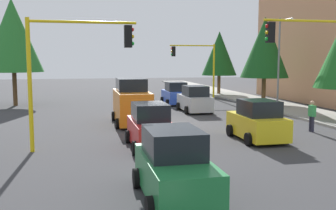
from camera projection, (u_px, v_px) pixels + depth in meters
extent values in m
plane|color=#353538|center=(172.00, 123.00, 23.99)|extent=(120.00, 120.00, 0.00)
cube|color=gray|center=(286.00, 108.00, 31.07)|extent=(80.00, 4.00, 0.15)
cube|color=silver|center=(167.00, 193.00, 11.42)|extent=(2.20, 0.36, 0.01)
cone|color=silver|center=(158.00, 180.00, 12.68)|extent=(0.01, 1.10, 1.10)
cylinder|color=yellow|center=(30.00, 86.00, 16.25)|extent=(0.18, 0.18, 5.63)
cylinder|color=yellow|center=(83.00, 22.00, 16.42)|extent=(0.12, 4.50, 0.12)
cube|color=black|center=(128.00, 36.00, 16.89)|extent=(0.36, 0.32, 0.96)
sphere|color=red|center=(132.00, 30.00, 16.89)|extent=(0.18, 0.18, 0.18)
sphere|color=yellow|center=(132.00, 37.00, 16.93)|extent=(0.18, 0.18, 0.18)
sphere|color=green|center=(132.00, 44.00, 16.96)|extent=(0.18, 0.18, 0.18)
cylinder|color=yellow|center=(214.00, 72.00, 38.86)|extent=(0.18, 0.18, 5.44)
cylinder|color=yellow|center=(192.00, 46.00, 38.08)|extent=(0.12, 4.50, 0.12)
cube|color=black|center=(174.00, 51.00, 37.74)|extent=(0.36, 0.32, 0.96)
sphere|color=red|center=(172.00, 48.00, 37.67)|extent=(0.18, 0.18, 0.18)
sphere|color=yellow|center=(172.00, 51.00, 37.71)|extent=(0.18, 0.18, 0.18)
sphere|color=green|center=(172.00, 55.00, 37.74)|extent=(0.18, 0.18, 0.18)
cylinder|color=yellow|center=(307.00, 21.00, 18.62)|extent=(0.12, 4.50, 0.12)
cube|color=black|center=(270.00, 33.00, 18.29)|extent=(0.36, 0.32, 0.96)
sphere|color=red|center=(267.00, 26.00, 18.21)|extent=(0.18, 0.18, 0.18)
sphere|color=yellow|center=(267.00, 32.00, 18.25)|extent=(0.18, 0.18, 0.18)
sphere|color=green|center=(267.00, 39.00, 18.28)|extent=(0.18, 0.18, 0.18)
cylinder|color=slate|center=(279.00, 65.00, 29.43)|extent=(0.14, 0.14, 7.00)
cylinder|color=slate|center=(286.00, 20.00, 28.17)|extent=(1.80, 0.10, 0.10)
ellipsoid|color=silver|center=(293.00, 20.00, 27.32)|extent=(0.56, 0.28, 0.20)
cylinder|color=brown|center=(15.00, 88.00, 33.11)|extent=(0.36, 0.36, 3.08)
cone|color=#28752D|center=(12.00, 35.00, 32.60)|extent=(4.92, 4.92, 6.15)
cylinder|color=brown|center=(264.00, 90.00, 33.73)|extent=(0.36, 0.36, 2.58)
cone|color=#19511E|center=(265.00, 47.00, 33.31)|extent=(4.12, 4.12, 5.15)
cylinder|color=brown|center=(219.00, 84.00, 43.34)|extent=(0.36, 0.36, 2.41)
cone|color=#19511E|center=(219.00, 53.00, 42.94)|extent=(3.85, 3.85, 4.81)
cube|color=orange|center=(132.00, 106.00, 23.63)|extent=(4.80, 1.90, 1.85)
cube|color=black|center=(131.00, 85.00, 23.71)|extent=(2.50, 1.67, 0.76)
cylinder|color=black|center=(152.00, 122.00, 22.49)|extent=(0.60, 0.20, 0.60)
cylinder|color=black|center=(117.00, 124.00, 22.06)|extent=(0.60, 0.20, 0.60)
cylinder|color=black|center=(144.00, 115.00, 25.38)|extent=(0.60, 0.20, 0.60)
cylinder|color=black|center=(113.00, 116.00, 24.95)|extent=(0.60, 0.20, 0.60)
cube|color=red|center=(151.00, 133.00, 17.22)|extent=(3.97, 1.66, 1.05)
cube|color=black|center=(150.00, 112.00, 17.31)|extent=(2.06, 1.46, 0.76)
cylinder|color=black|center=(177.00, 146.00, 16.27)|extent=(0.60, 0.20, 0.60)
cylinder|color=black|center=(135.00, 148.00, 15.89)|extent=(0.60, 0.20, 0.60)
cylinder|color=black|center=(165.00, 135.00, 18.65)|extent=(0.60, 0.20, 0.60)
cylinder|color=black|center=(128.00, 137.00, 18.27)|extent=(0.60, 0.20, 0.60)
cube|color=yellow|center=(257.00, 126.00, 18.96)|extent=(3.68, 1.76, 1.05)
cube|color=black|center=(259.00, 108.00, 18.68)|extent=(1.91, 1.55, 0.76)
cylinder|color=black|center=(230.00, 130.00, 19.91)|extent=(0.60, 0.20, 0.60)
cylinder|color=black|center=(264.00, 129.00, 20.31)|extent=(0.60, 0.20, 0.60)
cylinder|color=black|center=(248.00, 139.00, 17.70)|extent=(0.60, 0.20, 0.60)
cylinder|color=black|center=(286.00, 137.00, 18.10)|extent=(0.60, 0.20, 0.60)
cube|color=#B2B5BA|center=(194.00, 103.00, 29.29)|extent=(4.00, 1.77, 1.05)
cube|color=black|center=(195.00, 91.00, 28.99)|extent=(2.08, 1.56, 0.76)
cylinder|color=black|center=(178.00, 106.00, 30.33)|extent=(0.60, 0.20, 0.60)
cylinder|color=black|center=(201.00, 106.00, 30.74)|extent=(0.60, 0.20, 0.60)
cylinder|color=black|center=(187.00, 110.00, 27.93)|extent=(0.60, 0.20, 0.60)
cylinder|color=black|center=(212.00, 109.00, 28.33)|extent=(0.60, 0.20, 0.60)
cube|color=#1E7238|center=(175.00, 176.00, 10.83)|extent=(4.02, 1.68, 1.05)
cube|color=black|center=(173.00, 142.00, 10.92)|extent=(2.09, 1.48, 0.76)
cylinder|color=black|center=(220.00, 202.00, 9.85)|extent=(0.60, 0.20, 0.60)
cylinder|color=black|center=(150.00, 208.00, 9.47)|extent=(0.60, 0.20, 0.60)
cylinder|color=black|center=(193.00, 174.00, 12.27)|extent=(0.60, 0.20, 0.60)
cylinder|color=black|center=(137.00, 178.00, 11.89)|extent=(0.60, 0.20, 0.60)
cube|color=blue|center=(175.00, 97.00, 34.08)|extent=(3.68, 1.79, 1.05)
cube|color=black|center=(176.00, 86.00, 33.79)|extent=(1.92, 1.58, 0.76)
cylinder|color=black|center=(162.00, 100.00, 35.03)|extent=(0.60, 0.20, 0.60)
cylinder|color=black|center=(183.00, 99.00, 35.43)|extent=(0.60, 0.20, 0.60)
cylinder|color=black|center=(167.00, 103.00, 32.81)|extent=(0.60, 0.20, 0.60)
cylinder|color=black|center=(189.00, 102.00, 33.22)|extent=(0.60, 0.20, 0.60)
cylinder|color=#262638|center=(313.00, 124.00, 21.03)|extent=(0.16, 0.16, 0.85)
cylinder|color=#262638|center=(311.00, 124.00, 21.22)|extent=(0.16, 0.16, 0.85)
cube|color=green|center=(312.00, 111.00, 21.04)|extent=(0.40, 0.24, 0.60)
sphere|color=tan|center=(312.00, 103.00, 20.99)|extent=(0.22, 0.22, 0.22)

